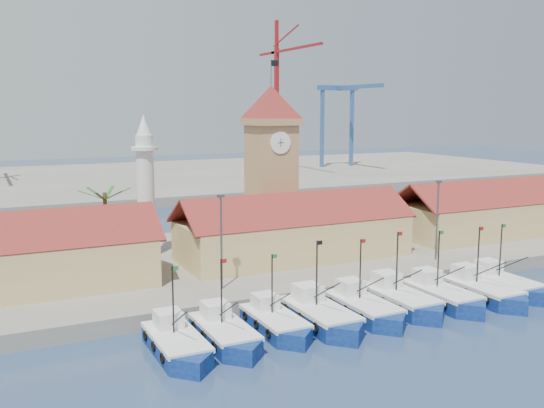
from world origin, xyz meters
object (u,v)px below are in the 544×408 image
boat_4 (365,310)px  clock_tower (271,163)px  minaret (146,186)px  boat_0 (177,346)px

boat_4 → clock_tower: clock_tower is taller
minaret → boat_4: bearing=-62.8°
boat_0 → boat_4: (17.49, 0.72, 0.03)m
boat_4 → clock_tower: size_ratio=0.43×
boat_4 → minaret: minaret is taller
boat_0 → minaret: minaret is taller
boat_4 → minaret: 29.80m
clock_tower → minaret: (-15.00, 2.00, -2.23)m
clock_tower → boat_0: bearing=-129.1°
minaret → clock_tower: bearing=-7.6°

